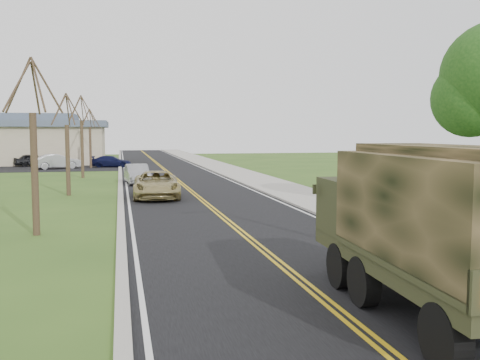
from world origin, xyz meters
name	(u,v)px	position (x,y,z in m)	size (l,w,h in m)	color
ground	(344,317)	(0.00, 0.00, 0.00)	(160.00, 160.00, 0.00)	#33531B
road	(166,171)	(0.00, 40.00, 0.01)	(8.00, 120.00, 0.01)	black
curb_right	(211,170)	(4.15, 40.00, 0.06)	(0.30, 120.00, 0.12)	#9E998E
sidewalk_right	(229,170)	(5.90, 40.00, 0.05)	(3.20, 120.00, 0.10)	#9E998E
curb_left	(120,171)	(-4.15, 40.00, 0.05)	(0.30, 120.00, 0.10)	#9E998E
bare_tree_a	(34,159)	(-7.00, 10.00, 2.63)	(1.93, 2.26, 6.08)	#38281C
bare_tree_b	(67,152)	(-7.00, 22.00, 2.48)	(1.83, 2.14, 5.73)	#38281C
bare_tree_c	(82,142)	(-7.00, 34.00, 2.78)	(2.04, 2.39, 6.42)	#38281C
bare_tree_d	(90,142)	(-7.00, 46.00, 2.55)	(1.88, 2.20, 5.91)	#38281C
commercial_building	(13,140)	(-15.98, 55.97, 2.69)	(25.50, 21.50, 5.65)	tan
military_truck	(430,219)	(1.59, -0.32, 1.89)	(2.60, 6.72, 3.30)	black
suv_champagne	(157,185)	(-2.24, 19.71, 0.73)	(2.41, 5.23, 1.45)	tan
sedan_silver	(137,174)	(-3.00, 28.03, 0.68)	(1.44, 4.13, 1.36)	#A2A1A5
lot_car_dark	(34,160)	(-12.97, 50.00, 0.67)	(1.57, 3.91, 1.33)	black
lot_car_silver	(57,162)	(-10.14, 45.22, 0.73)	(1.54, 4.41, 1.45)	silver
lot_car_navy	(111,161)	(-5.00, 46.83, 0.59)	(1.65, 4.05, 1.17)	#0E1135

